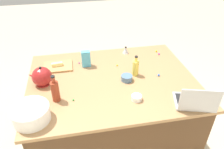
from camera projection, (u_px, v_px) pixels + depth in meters
ground_plane at (112, 141)px, 2.58m from camera, size 12.00×12.00×0.00m
island_counter at (112, 113)px, 2.33m from camera, size 1.57×1.20×0.90m
laptop at (195, 101)px, 1.73m from camera, size 0.36×0.30×0.22m
mixing_bowl_large at (31, 113)px, 1.60m from camera, size 0.28×0.28×0.12m
bottle_soy at (55, 91)px, 1.77m from camera, size 0.07×0.07×0.24m
bottle_oil at (136, 68)px, 2.09m from camera, size 0.06×0.06×0.21m
kettle at (42, 77)px, 1.96m from camera, size 0.21×0.18×0.20m
cutting_board at (58, 67)px, 2.24m from camera, size 0.29×0.22×0.02m
butter_stick_left at (57, 64)px, 2.23m from camera, size 0.11×0.05×0.04m
ramekin_small at (127, 78)px, 2.04m from camera, size 0.11×0.11×0.05m
ramekin_medium at (137, 98)px, 1.81m from camera, size 0.09×0.09×0.04m
kitchen_timer at (126, 50)px, 2.49m from camera, size 0.07×0.07×0.08m
candy_bag at (86, 59)px, 2.23m from camera, size 0.09×0.06×0.17m
candy_0 at (79, 63)px, 2.31m from camera, size 0.01×0.01×0.01m
candy_1 at (156, 51)px, 2.52m from camera, size 0.02×0.02×0.02m
candy_2 at (159, 54)px, 2.47m from camera, size 0.02×0.02×0.02m
candy_3 at (41, 77)px, 2.08m from camera, size 0.02×0.02×0.02m
candy_4 at (84, 64)px, 2.28m from camera, size 0.02×0.02×0.02m
candy_5 at (73, 100)px, 1.81m from camera, size 0.01×0.01×0.01m
candy_6 at (117, 65)px, 2.27m from camera, size 0.02×0.02×0.02m
candy_7 at (159, 75)px, 2.11m from camera, size 0.02×0.02×0.02m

